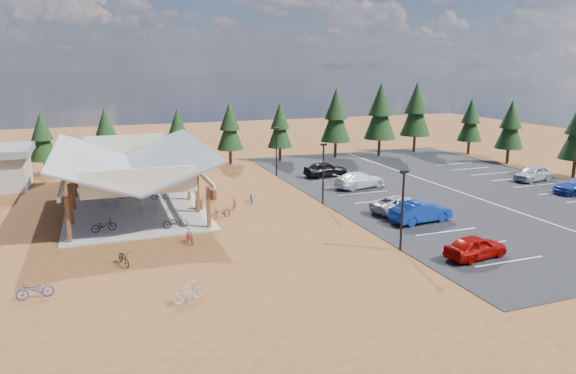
% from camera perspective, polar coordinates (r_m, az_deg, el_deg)
% --- Properties ---
extents(ground, '(140.00, 140.00, 0.00)m').
position_cam_1_polar(ground, '(39.90, -1.53, -3.22)').
color(ground, '#5B3518').
rests_on(ground, ground).
extents(asphalt_lot, '(27.00, 44.00, 0.04)m').
position_cam_1_polar(asphalt_lot, '(51.12, 17.36, -0.12)').
color(asphalt_lot, black).
rests_on(asphalt_lot, ground).
extents(concrete_pad, '(10.60, 18.60, 0.10)m').
position_cam_1_polar(concrete_pad, '(44.75, -16.72, -1.89)').
color(concrete_pad, gray).
rests_on(concrete_pad, ground).
extents(bike_pavilion, '(11.65, 19.40, 4.97)m').
position_cam_1_polar(bike_pavilion, '(43.96, -17.05, 2.86)').
color(bike_pavilion, '#552718').
rests_on(bike_pavilion, concrete_pad).
extents(lamp_post_0, '(0.50, 0.25, 5.14)m').
position_cam_1_polar(lamp_post_0, '(32.50, 12.61, -1.93)').
color(lamp_post_0, black).
rests_on(lamp_post_0, ground).
extents(lamp_post_1, '(0.50, 0.25, 5.14)m').
position_cam_1_polar(lamp_post_1, '(42.78, 3.94, 1.99)').
color(lamp_post_1, black).
rests_on(lamp_post_1, ground).
extents(lamp_post_2, '(0.50, 0.25, 5.14)m').
position_cam_1_polar(lamp_post_2, '(53.78, -1.30, 4.33)').
color(lamp_post_2, black).
rests_on(lamp_post_2, ground).
extents(trash_bin_0, '(0.60, 0.60, 0.90)m').
position_cam_1_polar(trash_bin_0, '(41.94, -9.85, -1.95)').
color(trash_bin_0, '#49291A').
rests_on(trash_bin_0, ground).
extents(trash_bin_1, '(0.60, 0.60, 0.90)m').
position_cam_1_polar(trash_bin_1, '(45.18, -8.31, -0.80)').
color(trash_bin_1, '#49291A').
rests_on(trash_bin_1, ground).
extents(pine_1, '(2.90, 2.90, 6.76)m').
position_cam_1_polar(pine_1, '(59.72, -25.63, 5.04)').
color(pine_1, '#382314').
rests_on(pine_1, ground).
extents(pine_2, '(3.01, 3.01, 7.02)m').
position_cam_1_polar(pine_2, '(58.73, -19.56, 5.62)').
color(pine_2, '#382314').
rests_on(pine_2, ground).
extents(pine_3, '(2.92, 2.92, 6.80)m').
position_cam_1_polar(pine_3, '(58.56, -12.13, 5.93)').
color(pine_3, '#382314').
rests_on(pine_3, ground).
extents(pine_4, '(3.13, 3.13, 7.29)m').
position_cam_1_polar(pine_4, '(60.64, -6.50, 6.67)').
color(pine_4, '#382314').
rests_on(pine_4, ground).
extents(pine_5, '(3.05, 3.05, 7.10)m').
position_cam_1_polar(pine_5, '(62.32, -0.90, 6.82)').
color(pine_5, '#382314').
rests_on(pine_5, ground).
extents(pine_6, '(3.77, 3.77, 8.78)m').
position_cam_1_polar(pine_6, '(64.68, 5.36, 7.92)').
color(pine_6, '#382314').
rests_on(pine_6, ground).
extents(pine_7, '(4.03, 4.03, 9.40)m').
position_cam_1_polar(pine_7, '(66.71, 10.24, 8.25)').
color(pine_7, '#382314').
rests_on(pine_7, ground).
extents(pine_8, '(4.02, 4.02, 9.36)m').
position_cam_1_polar(pine_8, '(71.08, 14.05, 8.35)').
color(pine_8, '#382314').
rests_on(pine_8, ground).
extents(pine_12, '(3.25, 3.25, 7.56)m').
position_cam_1_polar(pine_12, '(66.11, 23.50, 6.35)').
color(pine_12, '#382314').
rests_on(pine_12, ground).
extents(pine_13, '(3.16, 3.16, 7.36)m').
position_cam_1_polar(pine_13, '(71.51, 19.63, 7.02)').
color(pine_13, '#382314').
rests_on(pine_13, ground).
extents(bike_0, '(1.76, 0.89, 0.88)m').
position_cam_1_polar(bike_0, '(37.93, -19.79, -4.05)').
color(bike_0, black).
rests_on(bike_0, concrete_pad).
extents(bike_1, '(1.59, 0.57, 0.94)m').
position_cam_1_polar(bike_1, '(43.98, -19.15, -1.63)').
color(bike_1, gray).
rests_on(bike_1, concrete_pad).
extents(bike_2, '(2.03, 1.23, 1.01)m').
position_cam_1_polar(bike_2, '(46.90, -18.81, -0.66)').
color(bike_2, navy).
rests_on(bike_2, concrete_pad).
extents(bike_3, '(1.84, 0.65, 1.08)m').
position_cam_1_polar(bike_3, '(50.89, -21.33, 0.23)').
color(bike_3, '#9D1D0C').
rests_on(bike_3, concrete_pad).
extents(bike_4, '(1.77, 0.74, 0.91)m').
position_cam_1_polar(bike_4, '(37.33, -12.40, -3.81)').
color(bike_4, black).
rests_on(bike_4, concrete_pad).
extents(bike_5, '(1.88, 0.73, 1.10)m').
position_cam_1_polar(bike_5, '(41.71, -15.52, -2.05)').
color(bike_5, gray).
rests_on(bike_5, concrete_pad).
extents(bike_6, '(1.59, 0.79, 0.80)m').
position_cam_1_polar(bike_6, '(45.52, -14.03, -0.89)').
color(bike_6, navy).
rests_on(bike_6, concrete_pad).
extents(bike_7, '(1.64, 0.48, 0.98)m').
position_cam_1_polar(bike_7, '(52.37, -14.01, 1.04)').
color(bike_7, maroon).
rests_on(bike_7, concrete_pad).
extents(bike_8, '(1.03, 1.78, 0.88)m').
position_cam_1_polar(bike_8, '(31.66, -17.78, -7.48)').
color(bike_8, black).
rests_on(bike_8, ground).
extents(bike_10, '(1.79, 0.73, 0.92)m').
position_cam_1_polar(bike_10, '(28.93, -26.31, -10.22)').
color(bike_10, navy).
rests_on(bike_10, ground).
extents(bike_11, '(0.66, 1.63, 0.95)m').
position_cam_1_polar(bike_11, '(34.31, -10.86, -5.40)').
color(bike_11, maroon).
rests_on(bike_11, ground).
extents(bike_13, '(1.77, 0.98, 1.03)m').
position_cam_1_polar(bike_13, '(26.12, -10.98, -11.42)').
color(bike_13, '#9DA0A6').
rests_on(bike_13, ground).
extents(bike_14, '(0.99, 1.92, 0.96)m').
position_cam_1_polar(bike_14, '(43.73, -4.08, -1.12)').
color(bike_14, '#284F9E').
rests_on(bike_14, ground).
extents(bike_15, '(0.97, 1.54, 0.90)m').
position_cam_1_polar(bike_15, '(41.82, -5.98, -1.87)').
color(bike_15, maroon).
rests_on(bike_15, ground).
extents(bike_16, '(1.82, 1.23, 0.91)m').
position_cam_1_polar(bike_16, '(39.48, -7.47, -2.82)').
color(bike_16, black).
rests_on(bike_16, ground).
extents(car_0, '(4.31, 2.22, 1.40)m').
position_cam_1_polar(car_0, '(33.01, 20.12, -6.26)').
color(car_0, '#990603').
rests_on(car_0, asphalt_lot).
extents(car_1, '(4.92, 2.13, 1.57)m').
position_cam_1_polar(car_1, '(39.25, 14.55, -2.67)').
color(car_1, navy).
rests_on(car_1, asphalt_lot).
extents(car_2, '(5.09, 2.80, 1.35)m').
position_cam_1_polar(car_2, '(41.38, 12.36, -1.89)').
color(car_2, '#A8A9B1').
rests_on(car_2, asphalt_lot).
extents(car_3, '(5.47, 3.01, 1.50)m').
position_cam_1_polar(car_3, '(49.22, 7.94, 0.78)').
color(car_3, white).
rests_on(car_3, asphalt_lot).
extents(car_4, '(4.73, 2.11, 1.58)m').
position_cam_1_polar(car_4, '(53.88, 4.20, 2.00)').
color(car_4, black).
rests_on(car_4, asphalt_lot).
extents(car_8, '(4.74, 2.56, 1.53)m').
position_cam_1_polar(car_8, '(57.28, 25.59, 1.37)').
color(car_8, '#ADB1B5').
rests_on(car_8, asphalt_lot).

